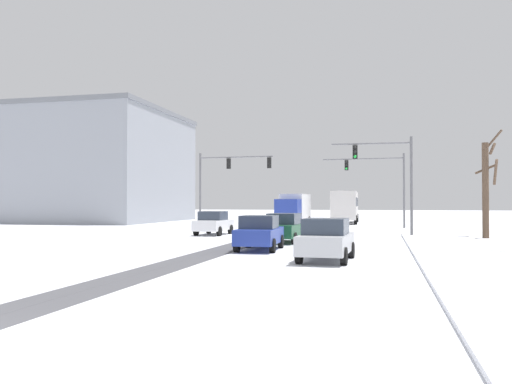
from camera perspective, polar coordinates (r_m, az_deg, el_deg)
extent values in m
cube|color=#4C4C51|center=(23.43, -3.84, -6.56)|extent=(0.86, 33.80, 0.01)
cube|color=#4C4C51|center=(23.68, -5.74, -6.50)|extent=(0.76, 33.80, 0.01)
cube|color=white|center=(21.10, 22.33, -6.93)|extent=(4.00, 33.80, 0.12)
cylinder|color=slate|center=(46.29, -6.01, 0.15)|extent=(0.18, 0.18, 6.50)
cylinder|color=slate|center=(45.37, -2.17, 3.77)|extent=(6.50, 0.31, 0.12)
cube|color=black|center=(45.52, -2.95, 3.06)|extent=(0.33, 0.25, 0.90)
sphere|color=black|center=(45.70, -2.89, 3.42)|extent=(0.20, 0.20, 0.20)
sphere|color=black|center=(45.68, -2.89, 3.05)|extent=(0.20, 0.20, 0.20)
sphere|color=green|center=(45.66, -2.89, 2.67)|extent=(0.20, 0.20, 0.20)
cube|color=black|center=(44.55, 1.43, 3.15)|extent=(0.33, 0.25, 0.90)
sphere|color=black|center=(44.73, 1.48, 3.52)|extent=(0.20, 0.20, 0.20)
sphere|color=black|center=(44.70, 1.48, 3.14)|extent=(0.20, 0.20, 0.20)
sphere|color=green|center=(44.68, 1.48, 2.75)|extent=(0.20, 0.20, 0.20)
cylinder|color=slate|center=(47.69, 15.62, 0.15)|extent=(0.18, 0.18, 6.50)
cylinder|color=slate|center=(48.04, 11.38, 3.52)|extent=(7.06, 0.54, 0.12)
cube|color=black|center=(48.15, 9.70, 2.85)|extent=(0.33, 0.26, 0.90)
sphere|color=black|center=(48.01, 9.68, 3.22)|extent=(0.20, 0.20, 0.20)
sphere|color=black|center=(47.99, 9.68, 2.86)|extent=(0.20, 0.20, 0.20)
sphere|color=green|center=(47.97, 9.68, 2.50)|extent=(0.20, 0.20, 0.20)
cylinder|color=slate|center=(35.70, 16.36, 0.56)|extent=(0.18, 0.18, 6.50)
cylinder|color=slate|center=(35.77, 12.24, 5.12)|extent=(5.11, 0.30, 0.12)
cube|color=black|center=(35.71, 10.59, 4.23)|extent=(0.33, 0.25, 0.90)
sphere|color=black|center=(35.58, 10.59, 4.74)|extent=(0.20, 0.20, 0.20)
sphere|color=black|center=(35.55, 10.59, 4.26)|extent=(0.20, 0.20, 0.20)
sphere|color=green|center=(35.53, 10.59, 3.78)|extent=(0.20, 0.20, 0.20)
cube|color=silver|center=(36.64, -4.56, -3.56)|extent=(1.76, 4.12, 0.70)
cube|color=#2D3847|center=(36.48, -4.63, -2.55)|extent=(1.59, 1.92, 0.60)
cylinder|color=black|center=(38.12, -5.10, -3.99)|extent=(0.23, 0.64, 0.64)
cylinder|color=black|center=(37.62, -2.77, -4.03)|extent=(0.23, 0.64, 0.64)
cylinder|color=black|center=(35.74, -6.45, -4.18)|extent=(0.23, 0.64, 0.64)
cylinder|color=black|center=(35.20, -3.98, -4.23)|extent=(0.23, 0.64, 0.64)
cube|color=#194C2D|center=(29.62, 3.13, -4.13)|extent=(1.93, 4.19, 0.70)
cube|color=#2D3847|center=(29.45, 3.06, -2.89)|extent=(1.67, 1.99, 0.60)
cylinder|color=black|center=(31.07, 2.23, -4.64)|extent=(0.26, 0.65, 0.64)
cylinder|color=black|center=(30.71, 5.16, -4.68)|extent=(0.26, 0.65, 0.64)
cylinder|color=black|center=(28.62, 0.95, -4.94)|extent=(0.26, 0.65, 0.64)
cylinder|color=black|center=(28.23, 4.12, -4.99)|extent=(0.26, 0.65, 0.64)
cube|color=#233899|center=(24.82, 0.40, -4.72)|extent=(1.88, 4.17, 0.70)
cube|color=#2D3847|center=(24.64, 0.34, -3.23)|extent=(1.64, 1.97, 0.60)
cylinder|color=black|center=(26.24, -0.83, -5.29)|extent=(0.25, 0.65, 0.64)
cylinder|color=black|center=(25.96, 2.68, -5.33)|extent=(0.25, 0.65, 0.64)
cylinder|color=black|center=(23.77, -2.08, -5.72)|extent=(0.25, 0.65, 0.64)
cylinder|color=black|center=(23.46, 1.78, -5.78)|extent=(0.25, 0.65, 0.64)
cube|color=#B7BABF|center=(20.46, 7.57, -5.48)|extent=(1.89, 4.17, 0.70)
cube|color=#2D3847|center=(20.27, 7.51, -3.68)|extent=(1.65, 1.97, 0.60)
cylinder|color=black|center=(21.87, 5.96, -6.12)|extent=(0.25, 0.65, 0.64)
cylinder|color=black|center=(21.65, 10.20, -6.16)|extent=(0.25, 0.65, 0.64)
cylinder|color=black|center=(19.38, 4.64, -6.76)|extent=(0.25, 0.65, 0.64)
cylinder|color=black|center=(19.13, 9.42, -6.83)|extent=(0.25, 0.65, 0.64)
cube|color=silver|center=(58.11, 9.56, -1.40)|extent=(2.78, 11.06, 2.90)
cube|color=#283342|center=(58.11, 9.56, -1.06)|extent=(2.80, 10.18, 0.90)
cylinder|color=black|center=(54.25, 10.65, -2.95)|extent=(0.32, 0.97, 0.96)
cylinder|color=black|center=(54.36, 8.14, -2.96)|extent=(0.32, 0.97, 0.96)
cylinder|color=black|center=(61.40, 10.81, -2.74)|extent=(0.32, 0.97, 0.96)
cylinder|color=black|center=(61.49, 8.59, -2.74)|extent=(0.32, 0.97, 0.96)
cube|color=#233899|center=(48.33, 3.46, -2.02)|extent=(2.15, 2.25, 2.10)
cube|color=silver|center=(51.96, 4.26, -1.68)|extent=(2.33, 5.25, 2.60)
cylinder|color=black|center=(48.60, 4.73, -3.25)|extent=(0.30, 0.85, 0.84)
cylinder|color=black|center=(48.99, 2.40, -3.24)|extent=(0.30, 0.85, 0.84)
cylinder|color=black|center=(53.22, 5.62, -3.07)|extent=(0.30, 0.85, 0.84)
cylinder|color=black|center=(53.58, 3.48, -3.06)|extent=(0.30, 0.85, 0.84)
cylinder|color=brown|center=(36.01, 23.43, 0.17)|extent=(0.40, 0.40, 5.96)
cylinder|color=brown|center=(36.76, 24.01, 4.97)|extent=(1.12, 1.14, 1.40)
cylinder|color=brown|center=(36.28, 24.05, 4.26)|extent=(0.27, 0.97, 0.67)
cylinder|color=brown|center=(36.12, 24.33, 1.95)|extent=(0.24, 1.30, 1.56)
cylinder|color=brown|center=(36.68, 23.44, 2.27)|extent=(1.29, 0.40, 0.65)
cube|color=#9399A3|center=(65.96, -17.38, 2.36)|extent=(19.42, 19.26, 12.36)
cube|color=slate|center=(66.66, -17.35, 7.89)|extent=(19.72, 19.56, 0.50)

